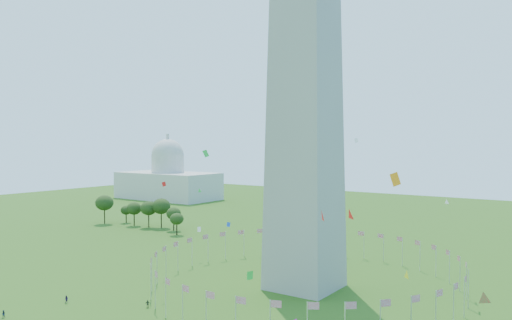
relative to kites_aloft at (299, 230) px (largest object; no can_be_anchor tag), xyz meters
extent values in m
cylinder|color=silver|center=(25.39, 28.34, -16.52)|extent=(0.24, 0.24, 9.00)
cylinder|color=silver|center=(24.78, 35.29, -16.52)|extent=(0.24, 0.24, 9.00)
cylinder|color=silver|center=(22.98, 42.02, -16.52)|extent=(0.24, 0.24, 9.00)
cylinder|color=silver|center=(20.03, 48.34, -16.52)|extent=(0.24, 0.24, 9.00)
cylinder|color=silver|center=(16.03, 54.05, -16.52)|extent=(0.24, 0.24, 9.00)
cylinder|color=silver|center=(11.10, 58.98, -16.52)|extent=(0.24, 0.24, 9.00)
cylinder|color=silver|center=(5.39, 62.98, -16.52)|extent=(0.24, 0.24, 9.00)
cylinder|color=silver|center=(-0.93, 65.93, -16.52)|extent=(0.24, 0.24, 9.00)
cylinder|color=silver|center=(-7.67, 67.73, -16.52)|extent=(0.24, 0.24, 9.00)
cylinder|color=silver|center=(-14.61, 68.34, -16.52)|extent=(0.24, 0.24, 9.00)
cylinder|color=silver|center=(-21.56, 67.73, -16.52)|extent=(0.24, 0.24, 9.00)
cylinder|color=silver|center=(-28.29, 65.93, -16.52)|extent=(0.24, 0.24, 9.00)
cylinder|color=silver|center=(-34.61, 62.98, -16.52)|extent=(0.24, 0.24, 9.00)
cylinder|color=silver|center=(-40.32, 58.98, -16.52)|extent=(0.24, 0.24, 9.00)
cylinder|color=silver|center=(-45.25, 54.05, -16.52)|extent=(0.24, 0.24, 9.00)
cylinder|color=silver|center=(-49.25, 48.34, -16.52)|extent=(0.24, 0.24, 9.00)
cylinder|color=silver|center=(-52.20, 42.02, -16.52)|extent=(0.24, 0.24, 9.00)
cylinder|color=silver|center=(-54.00, 35.29, -16.52)|extent=(0.24, 0.24, 9.00)
cylinder|color=silver|center=(-54.61, 28.34, -16.52)|extent=(0.24, 0.24, 9.00)
cylinder|color=silver|center=(-54.00, 21.40, -16.52)|extent=(0.24, 0.24, 9.00)
cylinder|color=silver|center=(-52.20, 14.66, -16.52)|extent=(0.24, 0.24, 9.00)
cylinder|color=silver|center=(-49.25, 8.34, -16.52)|extent=(0.24, 0.24, 9.00)
cylinder|color=silver|center=(-45.25, 2.63, -16.52)|extent=(0.24, 0.24, 9.00)
cylinder|color=silver|center=(-40.32, -2.30, -16.52)|extent=(0.24, 0.24, 9.00)
cylinder|color=silver|center=(-34.61, -6.30, -16.52)|extent=(0.24, 0.24, 9.00)
cylinder|color=silver|center=(-28.29, -9.25, -16.52)|extent=(0.24, 0.24, 9.00)
cylinder|color=silver|center=(-21.56, -11.05, -16.52)|extent=(0.24, 0.24, 9.00)
cylinder|color=silver|center=(-14.61, -11.66, -16.52)|extent=(0.24, 0.24, 9.00)
cylinder|color=silver|center=(-7.67, -11.05, -16.52)|extent=(0.24, 0.24, 9.00)
cylinder|color=silver|center=(20.03, 8.34, -16.52)|extent=(0.24, 0.24, 9.00)
cylinder|color=silver|center=(22.98, 14.66, -16.52)|extent=(0.24, 0.24, 9.00)
cylinder|color=silver|center=(24.78, 21.40, -16.52)|extent=(0.24, 0.24, 9.00)
imported|color=#1E2647|center=(-57.54, -29.64, -20.16)|extent=(0.94, 1.03, 1.71)
imported|color=#33194B|center=(-55.06, -15.68, -20.10)|extent=(1.01, 0.86, 1.83)
imported|color=#262626|center=(-36.62, -6.82, -20.11)|extent=(1.22, 1.22, 1.81)
plane|color=red|center=(10.56, 1.10, 3.60)|extent=(1.76, 2.24, 2.76)
plane|color=orange|center=(30.54, -31.50, 13.29)|extent=(1.50, 0.99, 1.76)
plane|color=red|center=(-45.30, 7.26, 6.48)|extent=(0.46, 1.47, 1.47)
plane|color=green|center=(-54.42, 31.79, 2.24)|extent=(0.34, 1.60, 1.57)
plane|color=blue|center=(-35.26, 22.02, -5.32)|extent=(1.04, 1.01, 1.42)
plane|color=green|center=(-27.47, 3.39, 14.86)|extent=(2.06, 0.79, 1.91)
plane|color=white|center=(4.79, 16.80, 17.94)|extent=(0.97, 0.65, 1.15)
plane|color=yellow|center=(22.67, -2.77, -5.22)|extent=(1.09, 1.24, 1.64)
plane|color=green|center=(-7.97, -5.89, -9.24)|extent=(1.69, 0.92, 1.84)
plane|color=white|center=(-58.29, 35.89, -10.97)|extent=(0.26, 1.74, 1.73)
plane|color=white|center=(24.07, 17.66, 5.42)|extent=(1.01, 0.71, 1.11)
plane|color=#CC2699|center=(35.79, -7.50, -5.70)|extent=(1.80, 1.60, 1.73)
plane|color=red|center=(8.51, -6.41, 4.06)|extent=(1.41, 2.49, 2.82)
ellipsoid|color=#2E4B19|center=(-143.83, 65.41, -14.40)|extent=(8.47, 8.47, 13.23)
ellipsoid|color=#2E4B19|center=(-137.46, 73.02, -16.98)|extent=(5.18, 5.18, 8.09)
ellipsoid|color=#2E4B19|center=(-127.71, 69.41, -15.68)|extent=(6.84, 6.84, 10.69)
ellipsoid|color=#2E4B19|center=(-118.63, 69.96, -15.17)|extent=(7.49, 7.49, 11.71)
ellipsoid|color=#2E4B19|center=(-113.49, 72.75, -14.52)|extent=(8.32, 8.32, 13.00)
ellipsoid|color=#2E4B19|center=(-103.62, 70.55, -16.03)|extent=(6.38, 6.38, 9.97)
ellipsoid|color=#2E4B19|center=(-95.42, 63.96, -16.54)|extent=(5.73, 5.73, 8.96)
camera|label=1|loc=(49.72, -86.54, 17.44)|focal=35.00mm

